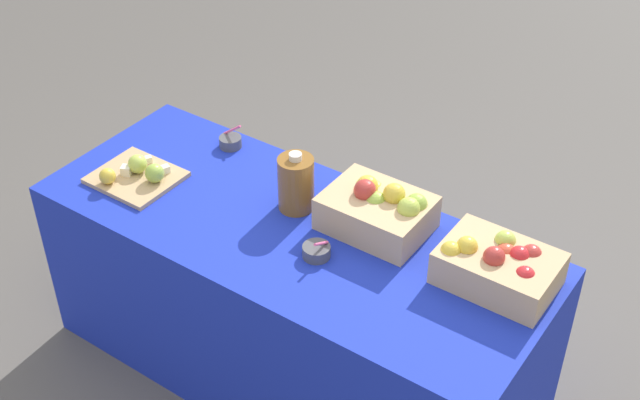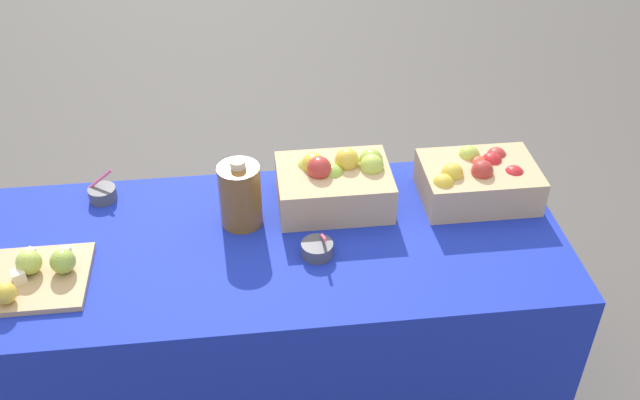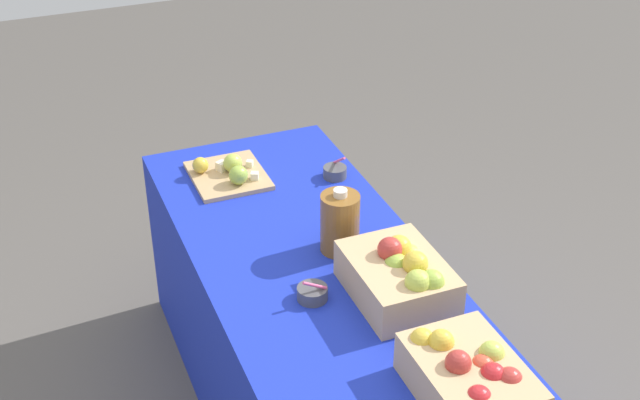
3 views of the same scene
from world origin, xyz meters
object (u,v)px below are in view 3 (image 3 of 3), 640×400
apple_crate_left (470,378)px  sample_bowl_near (312,293)px  sample_bowl_mid (335,172)px  cider_jug (340,223)px  apple_crate_middle (399,275)px  cutting_board_front (228,173)px

apple_crate_left → sample_bowl_near: 0.61m
apple_crate_left → sample_bowl_near: apple_crate_left is taller
sample_bowl_mid → cider_jug: (0.46, -0.17, 0.08)m
apple_crate_middle → cutting_board_front: (-0.90, -0.28, -0.05)m
apple_crate_middle → cutting_board_front: bearing=-162.6°
cider_jug → cutting_board_front: bearing=-160.6°
cutting_board_front → sample_bowl_mid: (0.14, 0.39, -0.00)m
apple_crate_left → cider_jug: 0.78m
cutting_board_front → sample_bowl_mid: sample_bowl_mid is taller
sample_bowl_near → cider_jug: 0.30m
sample_bowl_near → cider_jug: bearing=139.9°
sample_bowl_mid → apple_crate_left: bearing=-6.1°
apple_crate_left → apple_crate_middle: size_ratio=1.02×
apple_crate_middle → cutting_board_front: size_ratio=1.17×
cider_jug → apple_crate_left: bearing=3.2°
cutting_board_front → cider_jug: (0.60, 0.21, 0.08)m
apple_crate_left → apple_crate_middle: apple_crate_middle is taller
cutting_board_front → sample_bowl_mid: 0.41m
apple_crate_left → sample_bowl_mid: (-1.24, 0.13, -0.05)m
cutting_board_front → sample_bowl_mid: size_ratio=3.05×
apple_crate_left → cutting_board_front: bearing=-169.5°
sample_bowl_near → cider_jug: size_ratio=0.41×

